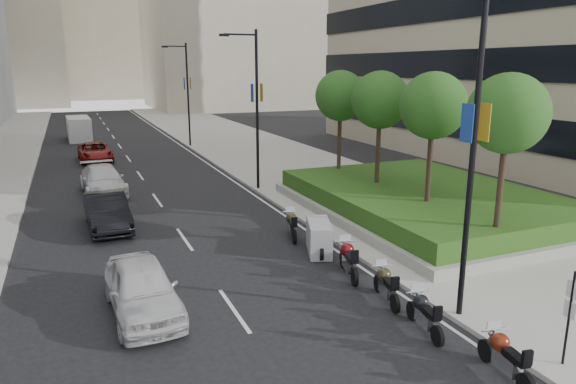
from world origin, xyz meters
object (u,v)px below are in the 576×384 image
motorcycle_4 (348,260)px  car_b (107,211)px  motorcycle_6 (292,225)px  car_a (142,288)px  car_c (103,180)px  motorcycle_5 (319,238)px  lamp_post_2 (186,90)px  parking_sign (569,314)px  motorcycle_3 (386,285)px  delivery_van (79,130)px  motorcycle_2 (424,314)px  lamp_post_0 (469,143)px  lamp_post_1 (254,103)px  car_d (95,152)px  motorcycle_1 (505,357)px

motorcycle_4 → car_b: car_b is taller
motorcycle_6 → car_a: car_a is taller
motorcycle_4 → car_c: 17.19m
motorcycle_5 → car_b: (-7.28, 6.44, 0.17)m
lamp_post_2 → parking_sign: size_ratio=3.60×
car_a → motorcycle_5: bearing=17.4°
motorcycle_3 → motorcycle_6: (-0.24, 6.69, 0.01)m
motorcycle_5 → delivery_van: size_ratio=0.41×
motorcycle_6 → car_a: size_ratio=0.44×
motorcycle_3 → car_a: car_a is taller
parking_sign → car_c: bearing=111.4°
delivery_van → motorcycle_2: bearing=-82.5°
lamp_post_0 → lamp_post_1: same height
motorcycle_2 → lamp_post_0: bearing=-69.5°
motorcycle_5 → motorcycle_4: bearing=-161.2°
parking_sign → car_d: parking_sign is taller
motorcycle_3 → car_a: bearing=86.0°
motorcycle_5 → motorcycle_6: size_ratio=1.09×
lamp_post_0 → motorcycle_4: lamp_post_0 is taller
motorcycle_5 → parking_sign: bearing=-148.6°
motorcycle_1 → motorcycle_3: motorcycle_3 is taller
car_c → motorcycle_3: bearing=-72.0°
car_b → lamp_post_1: bearing=24.2°
delivery_van → car_d: bearing=-88.7°
motorcycle_2 → delivery_van: bearing=19.9°
motorcycle_4 → delivery_van: size_ratio=0.40×
motorcycle_6 → parking_sign: bearing=-154.5°
motorcycle_2 → parking_sign: bearing=-135.1°
lamp_post_2 → motorcycle_2: size_ratio=4.55×
motorcycle_2 → car_b: 14.88m
motorcycle_4 → motorcycle_5: (0.06, 2.40, 0.03)m
car_a → car_d: 27.02m
motorcycle_3 → car_d: size_ratio=0.39×
car_c → delivery_van: (-0.64, 23.93, 0.26)m
motorcycle_1 → car_a: 9.77m
motorcycle_2 → motorcycle_6: bearing=11.0°
car_b → car_c: bearing=85.6°
car_b → car_d: (0.42, 18.10, -0.08)m
car_a → car_b: car_b is taller
motorcycle_4 → car_a: size_ratio=0.48×
car_d → delivery_van: 12.74m
motorcycle_3 → car_c: car_c is taller
car_c → motorcycle_5: bearing=-65.7°
parking_sign → car_a: 11.17m
motorcycle_4 → car_c: (-6.96, 15.72, 0.19)m
car_c → delivery_van: delivery_van is taller
motorcycle_4 → motorcycle_5: size_ratio=0.99×
motorcycle_3 → car_b: size_ratio=0.42×
motorcycle_2 → car_d: 31.84m
car_b → delivery_van: delivery_van is taller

